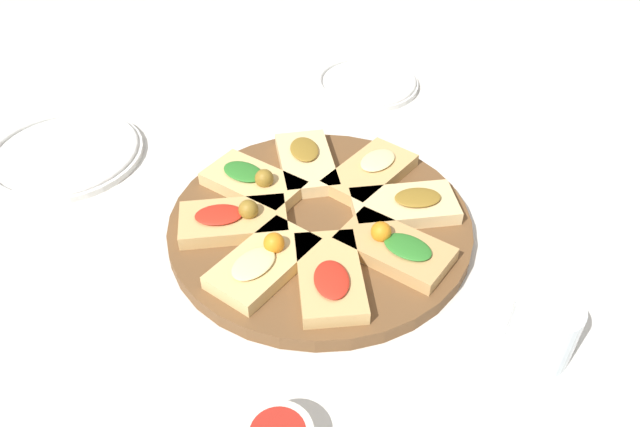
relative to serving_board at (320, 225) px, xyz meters
The scene contains 13 objects.
ground_plane 0.01m from the serving_board, ahead, with size 3.00×3.00×0.00m, color silver.
serving_board is the anchor object (origin of this frame).
focaccia_slice_0 0.12m from the serving_board, 79.17° to the left, with size 0.10×0.16×0.03m.
focaccia_slice_1 0.12m from the serving_board, 124.17° to the left, with size 0.14×0.16×0.04m.
focaccia_slice_2 0.12m from the serving_board, 166.47° to the left, with size 0.16×0.11×0.04m.
focaccia_slice_3 0.12m from the serving_board, 147.74° to the right, with size 0.16×0.14×0.04m.
focaccia_slice_4 0.12m from the serving_board, 105.11° to the right, with size 0.11×0.16×0.03m.
focaccia_slice_5 0.12m from the serving_board, 56.64° to the right, with size 0.14×0.16×0.04m.
focaccia_slice_6 0.12m from the serving_board, 13.10° to the right, with size 0.16×0.11×0.03m.
focaccia_slice_7 0.12m from the serving_board, 30.03° to the left, with size 0.16×0.14×0.03m.
plate_left 0.45m from the serving_board, 136.13° to the left, with size 0.25×0.25×0.02m.
plate_right 0.41m from the serving_board, 56.74° to the left, with size 0.19×0.19×0.02m.
water_glass 0.32m from the serving_board, 60.92° to the right, with size 0.07×0.07×0.08m, color silver.
Camera 1 is at (-0.23, -0.60, 0.59)m, focal length 35.00 mm.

